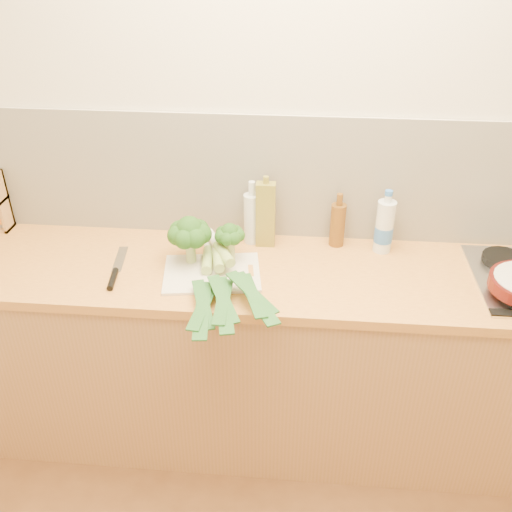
% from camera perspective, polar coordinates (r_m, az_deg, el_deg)
% --- Properties ---
extents(room_shell, '(3.50, 3.50, 3.50)m').
position_cam_1_polar(room_shell, '(2.42, 3.64, 7.72)').
color(room_shell, beige).
rests_on(room_shell, ground).
extents(counter, '(3.20, 0.62, 0.90)m').
position_cam_1_polar(counter, '(2.56, 2.87, -9.90)').
color(counter, '#A67445').
rests_on(counter, ground).
extents(chopping_board, '(0.41, 0.33, 0.01)m').
position_cam_1_polar(chopping_board, '(2.26, -4.42, -1.72)').
color(chopping_board, beige).
rests_on(chopping_board, counter).
extents(broccoli_left, '(0.17, 0.18, 0.20)m').
position_cam_1_polar(broccoli_left, '(2.27, -6.67, 2.31)').
color(broccoli_left, '#9CB066').
rests_on(broccoli_left, chopping_board).
extents(broccoli_right, '(0.12, 0.12, 0.16)m').
position_cam_1_polar(broccoli_right, '(2.27, -2.65, 2.06)').
color(broccoli_right, '#9CB066').
rests_on(broccoli_right, chopping_board).
extents(leek_front, '(0.14, 0.71, 0.04)m').
position_cam_1_polar(leek_front, '(2.23, -4.97, -1.31)').
color(leek_front, white).
rests_on(leek_front, chopping_board).
extents(leek_mid, '(0.18, 0.62, 0.04)m').
position_cam_1_polar(leek_mid, '(2.18, -3.65, -1.60)').
color(leek_mid, white).
rests_on(leek_mid, chopping_board).
extents(leek_back, '(0.36, 0.63, 0.04)m').
position_cam_1_polar(leek_back, '(2.20, -2.58, -0.71)').
color(leek_back, white).
rests_on(leek_back, chopping_board).
extents(chefs_knife, '(0.07, 0.33, 0.02)m').
position_cam_1_polar(chefs_knife, '(2.31, -13.95, -1.75)').
color(chefs_knife, silver).
rests_on(chefs_knife, counter).
extents(oil_tin, '(0.08, 0.05, 0.32)m').
position_cam_1_polar(oil_tin, '(2.39, 0.97, 4.20)').
color(oil_tin, olive).
rests_on(oil_tin, counter).
extents(glass_bottle, '(0.07, 0.07, 0.28)m').
position_cam_1_polar(glass_bottle, '(2.43, -0.41, 3.88)').
color(glass_bottle, silver).
rests_on(glass_bottle, counter).
extents(amber_bottle, '(0.06, 0.06, 0.24)m').
position_cam_1_polar(amber_bottle, '(2.43, 8.16, 3.19)').
color(amber_bottle, brown).
rests_on(amber_bottle, counter).
extents(water_bottle, '(0.08, 0.08, 0.26)m').
position_cam_1_polar(water_bottle, '(2.42, 12.70, 2.76)').
color(water_bottle, silver).
rests_on(water_bottle, counter).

